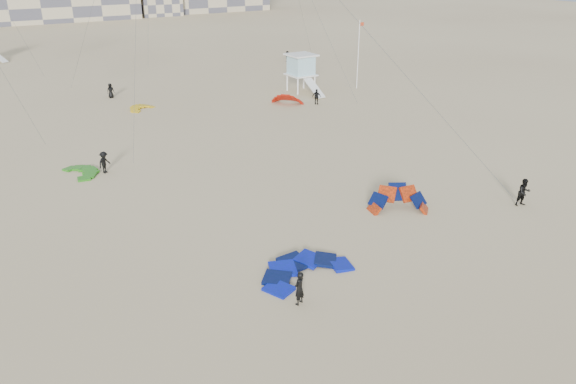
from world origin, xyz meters
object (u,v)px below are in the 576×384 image
kitesurfer_main (299,288)px  lifeguard_tower_near (301,73)px  kite_ground_blue (305,273)px  kite_ground_orange (398,210)px

kitesurfer_main → lifeguard_tower_near: (22.94, 37.27, 1.31)m
kite_ground_blue → kitesurfer_main: 2.90m
kitesurfer_main → kite_ground_orange: bearing=-177.6°
kite_ground_blue → kitesurfer_main: (-1.69, -2.20, 0.87)m
kite_ground_orange → kitesurfer_main: size_ratio=2.25×
kite_ground_blue → lifeguard_tower_near: size_ratio=0.82×
kite_ground_blue → lifeguard_tower_near: bearing=53.5°
lifeguard_tower_near → kitesurfer_main: bearing=-122.9°
kite_ground_blue → kite_ground_orange: kite_ground_orange is taller
kite_ground_blue → kite_ground_orange: bearing=15.5°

